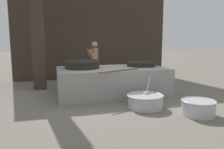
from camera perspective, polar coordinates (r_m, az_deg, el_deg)
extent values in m
plane|color=slate|center=(6.48, 0.00, -5.13)|extent=(60.00, 60.00, 0.00)
cube|color=#382D23|center=(9.26, -5.13, 12.93)|extent=(6.31, 0.24, 4.48)
cube|color=#382D23|center=(7.45, -18.96, 13.56)|extent=(0.39, 0.39, 4.48)
cube|color=gray|center=(6.40, 0.00, -1.73)|extent=(3.10, 1.71, 0.78)
cylinder|color=black|center=(6.29, -7.81, 2.48)|extent=(0.97, 0.97, 0.19)
torus|color=black|center=(6.28, -7.83, 3.35)|extent=(1.01, 1.01, 0.08)
cylinder|color=black|center=(6.83, 7.62, 2.68)|extent=(0.87, 0.87, 0.12)
torus|color=black|center=(6.82, 7.63, 3.19)|extent=(0.91, 0.91, 0.07)
cylinder|color=brown|center=(5.61, 1.89, 1.05)|extent=(1.25, 0.52, 0.04)
cube|color=brown|center=(6.01, 6.37, 1.41)|extent=(0.15, 0.14, 0.02)
cylinder|color=#8C6647|center=(7.53, -4.36, -0.29)|extent=(0.11, 0.11, 0.75)
cylinder|color=#8C6647|center=(7.69, -4.61, -0.11)|extent=(0.11, 0.11, 0.75)
cube|color=olive|center=(7.59, -4.50, 0.93)|extent=(0.18, 0.23, 0.49)
cube|color=#8C6647|center=(7.54, -4.54, 4.73)|extent=(0.15, 0.46, 0.56)
cylinder|color=#8C6647|center=(7.30, -4.90, 4.59)|extent=(0.31, 0.10, 0.51)
cylinder|color=#8C6647|center=(7.75, -5.58, 4.81)|extent=(0.31, 0.10, 0.51)
sphere|color=#8C6647|center=(7.52, -4.58, 7.74)|extent=(0.21, 0.21, 0.21)
cylinder|color=#B7B7BC|center=(5.21, 8.64, -7.00)|extent=(0.81, 0.81, 0.29)
torus|color=#B7B7BC|center=(5.17, 8.67, -5.43)|extent=(0.85, 0.85, 0.04)
cylinder|color=tan|center=(5.19, 8.65, -6.29)|extent=(0.72, 0.72, 0.07)
sphere|color=#B7B7BC|center=(5.31, 8.94, -5.15)|extent=(0.15, 0.15, 0.15)
cylinder|color=#B7B7BC|center=(5.53, 9.45, -2.63)|extent=(0.33, 0.47, 0.39)
cylinder|color=#B7B7BC|center=(4.99, 21.60, -8.15)|extent=(0.68, 0.68, 0.31)
torus|color=#B7B7BC|center=(4.95, 21.70, -6.45)|extent=(0.71, 0.71, 0.03)
cylinder|color=#6B9347|center=(4.97, 21.64, -7.39)|extent=(0.60, 0.60, 0.08)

